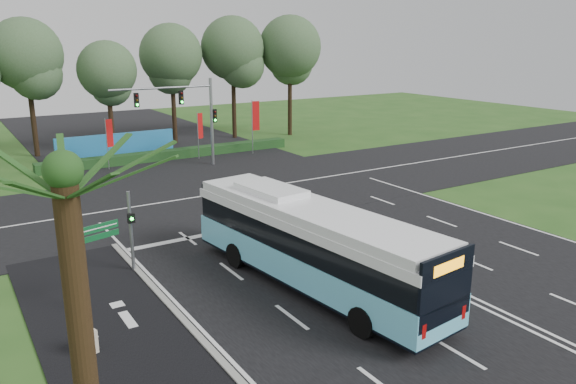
# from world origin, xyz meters

# --- Properties ---
(ground) EXTENTS (120.00, 120.00, 0.00)m
(ground) POSITION_xyz_m (0.00, 0.00, 0.00)
(ground) COLOR #264F1A
(ground) RESTS_ON ground
(road_main) EXTENTS (20.00, 120.00, 0.04)m
(road_main) POSITION_xyz_m (0.00, 0.00, 0.02)
(road_main) COLOR black
(road_main) RESTS_ON ground
(road_cross) EXTENTS (120.00, 14.00, 0.05)m
(road_cross) POSITION_xyz_m (0.00, 12.00, 0.03)
(road_cross) COLOR black
(road_cross) RESTS_ON ground
(bike_path) EXTENTS (5.00, 18.00, 0.06)m
(bike_path) POSITION_xyz_m (-12.50, -3.00, 0.03)
(bike_path) COLOR black
(bike_path) RESTS_ON ground
(kerb_strip) EXTENTS (0.25, 18.00, 0.12)m
(kerb_strip) POSITION_xyz_m (-10.10, -3.00, 0.06)
(kerb_strip) COLOR gray
(kerb_strip) RESTS_ON ground
(city_bus) EXTENTS (4.19, 13.38, 3.78)m
(city_bus) POSITION_xyz_m (-4.46, -3.17, 1.90)
(city_bus) COLOR #63C7E6
(city_bus) RESTS_ON ground
(pedestrian_signal) EXTENTS (0.30, 0.43, 3.67)m
(pedestrian_signal) POSITION_xyz_m (-10.20, 2.38, 2.01)
(pedestrian_signal) COLOR gray
(pedestrian_signal) RESTS_ON ground
(street_sign) EXTENTS (1.48, 0.47, 3.91)m
(street_sign) POSITION_xyz_m (-12.51, -0.52, 2.47)
(street_sign) COLOR gray
(street_sign) RESTS_ON ground
(utility_cabinet) EXTENTS (0.63, 0.57, 0.87)m
(utility_cabinet) POSITION_xyz_m (-13.56, -3.58, 0.43)
(utility_cabinet) COLOR beige
(utility_cabinet) RESTS_ON ground
(banner_flag_left) EXTENTS (0.59, 0.20, 4.06)m
(banner_flag_left) POSITION_xyz_m (-5.53, 23.20, 2.67)
(banner_flag_left) COLOR gray
(banner_flag_left) RESTS_ON ground
(banner_flag_mid) EXTENTS (0.57, 0.24, 4.03)m
(banner_flag_mid) POSITION_xyz_m (2.04, 23.08, 2.65)
(banner_flag_mid) COLOR gray
(banner_flag_mid) RESTS_ON ground
(banner_flag_right) EXTENTS (0.71, 0.15, 4.81)m
(banner_flag_right) POSITION_xyz_m (7.07, 22.54, 3.13)
(banner_flag_right) COLOR gray
(banner_flag_right) RESTS_ON ground
(palm_tree) EXTENTS (3.20, 3.20, 7.65)m
(palm_tree) POSITION_xyz_m (-14.50, -8.00, 6.44)
(palm_tree) COLOR #382614
(palm_tree) RESTS_ON ground
(traffic_light_gantry) EXTENTS (8.41, 0.28, 7.00)m
(traffic_light_gantry) POSITION_xyz_m (0.21, 20.50, 4.66)
(traffic_light_gantry) COLOR gray
(traffic_light_gantry) RESTS_ON ground
(hedge) EXTENTS (22.00, 1.20, 0.80)m
(hedge) POSITION_xyz_m (0.00, 24.50, 0.40)
(hedge) COLOR #143717
(hedge) RESTS_ON ground
(blue_hoarding) EXTENTS (10.00, 0.30, 2.20)m
(blue_hoarding) POSITION_xyz_m (-4.00, 27.00, 1.10)
(blue_hoarding) COLOR #2073B1
(blue_hoarding) RESTS_ON ground
(eucalyptus_row) EXTENTS (42.66, 8.34, 12.39)m
(eucalyptus_row) POSITION_xyz_m (-0.43, 30.95, 8.40)
(eucalyptus_row) COLOR black
(eucalyptus_row) RESTS_ON ground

